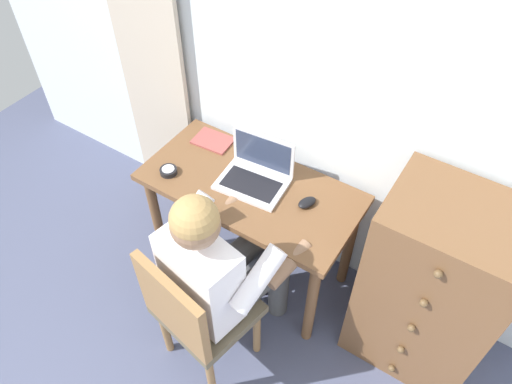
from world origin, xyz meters
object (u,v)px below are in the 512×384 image
(desk, at_px, (250,201))
(chair, at_px, (196,312))
(notebook_pad, at_px, (213,141))
(dresser, at_px, (430,287))
(person_seated, at_px, (222,265))
(laptop, at_px, (256,173))
(desk_clock, at_px, (168,171))
(computer_mouse, at_px, (307,203))

(desk, xyz_separation_m, chair, (0.11, -0.63, -0.11))
(notebook_pad, bearing_deg, dresser, -9.24)
(desk, bearing_deg, person_seated, -72.65)
(laptop, relative_size, desk_clock, 4.01)
(desk, relative_size, laptop, 3.12)
(dresser, xyz_separation_m, person_seated, (-0.83, -0.50, 0.13))
(person_seated, xyz_separation_m, desk_clock, (-0.55, 0.29, 0.07))
(chair, relative_size, notebook_pad, 4.13)
(notebook_pad, bearing_deg, chair, -63.77)
(laptop, distance_m, notebook_pad, 0.38)
(person_seated, relative_size, notebook_pad, 5.65)
(desk_clock, relative_size, notebook_pad, 0.43)
(desk, relative_size, notebook_pad, 5.37)
(dresser, relative_size, desk_clock, 11.85)
(person_seated, xyz_separation_m, notebook_pad, (-0.50, 0.62, 0.06))
(dresser, bearing_deg, desk, -176.86)
(dresser, relative_size, laptop, 2.95)
(desk_clock, bearing_deg, computer_mouse, 15.47)
(notebook_pad, bearing_deg, person_seated, -55.29)
(person_seated, bearing_deg, laptop, 105.50)
(dresser, height_order, chair, dresser)
(dresser, relative_size, person_seated, 0.90)
(desk_clock, bearing_deg, laptop, 26.53)
(desk, bearing_deg, dresser, 3.14)
(chair, bearing_deg, laptop, 99.02)
(dresser, bearing_deg, computer_mouse, -179.02)
(desk_clock, bearing_deg, dresser, 8.58)
(chair, relative_size, desk_clock, 9.65)
(person_seated, bearing_deg, chair, -99.61)
(desk, xyz_separation_m, dresser, (0.97, 0.05, -0.06))
(desk, height_order, chair, chair)
(chair, relative_size, person_seated, 0.73)
(notebook_pad, bearing_deg, computer_mouse, -15.16)
(person_seated, distance_m, notebook_pad, 0.80)
(desk_clock, bearing_deg, person_seated, -28.25)
(person_seated, height_order, notebook_pad, person_seated)
(dresser, xyz_separation_m, desk_clock, (-1.38, -0.21, 0.20))
(dresser, bearing_deg, desk_clock, -171.42)
(desk, bearing_deg, desk_clock, -159.12)
(person_seated, distance_m, desk_clock, 0.62)
(person_seated, bearing_deg, notebook_pad, 128.94)
(dresser, height_order, notebook_pad, dresser)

